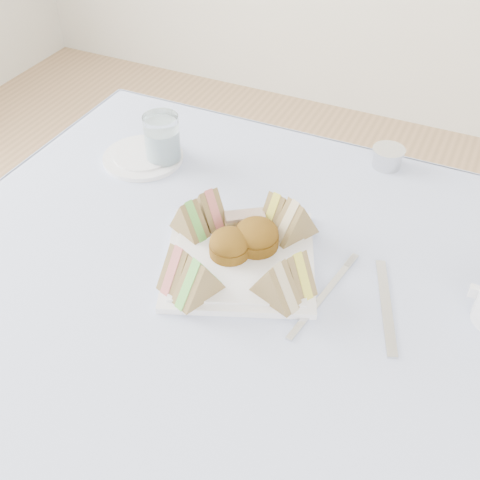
% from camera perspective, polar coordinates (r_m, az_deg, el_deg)
% --- Properties ---
extents(table, '(0.90, 0.90, 0.74)m').
position_cam_1_polar(table, '(1.29, -2.58, -15.96)').
color(table, brown).
rests_on(table, floor).
extents(tablecloth, '(1.02, 1.02, 0.01)m').
position_cam_1_polar(tablecloth, '(0.99, -3.21, -4.20)').
color(tablecloth, '#B5C3F2').
rests_on(tablecloth, table).
extents(serving_plate, '(0.33, 0.33, 0.01)m').
position_cam_1_polar(serving_plate, '(1.02, 0.00, -1.86)').
color(serving_plate, white).
rests_on(serving_plate, tablecloth).
extents(sandwich_fl_a, '(0.06, 0.09, 0.07)m').
position_cam_1_polar(sandwich_fl_a, '(0.96, -5.67, -2.26)').
color(sandwich_fl_a, olive).
rests_on(sandwich_fl_a, serving_plate).
extents(sandwich_fl_b, '(0.07, 0.09, 0.07)m').
position_cam_1_polar(sandwich_fl_b, '(0.93, -3.99, -3.61)').
color(sandwich_fl_b, olive).
rests_on(sandwich_fl_b, serving_plate).
extents(sandwich_fr_a, '(0.08, 0.07, 0.07)m').
position_cam_1_polar(sandwich_fr_a, '(0.95, 5.33, -2.75)').
color(sandwich_fr_a, olive).
rests_on(sandwich_fr_a, serving_plate).
extents(sandwich_fr_b, '(0.09, 0.06, 0.07)m').
position_cam_1_polar(sandwich_fr_b, '(0.93, 3.43, -3.92)').
color(sandwich_fr_b, olive).
rests_on(sandwich_fr_b, serving_plate).
extents(sandwich_bl_a, '(0.09, 0.06, 0.07)m').
position_cam_1_polar(sandwich_bl_a, '(1.05, -4.84, 2.18)').
color(sandwich_bl_a, olive).
rests_on(sandwich_bl_a, serving_plate).
extents(sandwich_bl_b, '(0.09, 0.07, 0.07)m').
position_cam_1_polar(sandwich_bl_b, '(1.07, -2.97, 3.24)').
color(sandwich_bl_b, olive).
rests_on(sandwich_bl_b, serving_plate).
extents(sandwich_br_a, '(0.08, 0.09, 0.08)m').
position_cam_1_polar(sandwich_br_a, '(1.04, 5.22, 2.01)').
color(sandwich_br_a, olive).
rests_on(sandwich_br_a, serving_plate).
extents(sandwich_br_b, '(0.05, 0.08, 0.07)m').
position_cam_1_polar(sandwich_br_b, '(1.06, 3.49, 2.95)').
color(sandwich_br_b, olive).
rests_on(sandwich_br_b, serving_plate).
extents(scone_left, '(0.09, 0.09, 0.05)m').
position_cam_1_polar(scone_left, '(1.01, -1.00, -0.42)').
color(scone_left, brown).
rests_on(scone_left, serving_plate).
extents(scone_right, '(0.11, 0.11, 0.05)m').
position_cam_1_polar(scone_right, '(1.02, 1.58, 0.40)').
color(scone_right, brown).
rests_on(scone_right, serving_plate).
extents(pastry_slice, '(0.07, 0.06, 0.03)m').
position_cam_1_polar(pastry_slice, '(1.06, 0.45, 1.80)').
color(pastry_slice, tan).
rests_on(pastry_slice, serving_plate).
extents(side_plate, '(0.20, 0.20, 0.01)m').
position_cam_1_polar(side_plate, '(1.29, -9.17, 7.73)').
color(side_plate, white).
rests_on(side_plate, tablecloth).
extents(water_glass, '(0.08, 0.08, 0.11)m').
position_cam_1_polar(water_glass, '(1.25, -7.38, 9.42)').
color(water_glass, white).
rests_on(water_glass, tablecloth).
extents(tea_strainer, '(0.08, 0.08, 0.04)m').
position_cam_1_polar(tea_strainer, '(1.28, 13.81, 7.53)').
color(tea_strainer, silver).
rests_on(tea_strainer, tablecloth).
extents(knife, '(0.09, 0.20, 0.00)m').
position_cam_1_polar(knife, '(0.98, 13.67, -6.08)').
color(knife, silver).
rests_on(knife, tablecloth).
extents(fork, '(0.04, 0.19, 0.00)m').
position_cam_1_polar(fork, '(0.97, 7.53, -5.76)').
color(fork, silver).
rests_on(fork, tablecloth).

